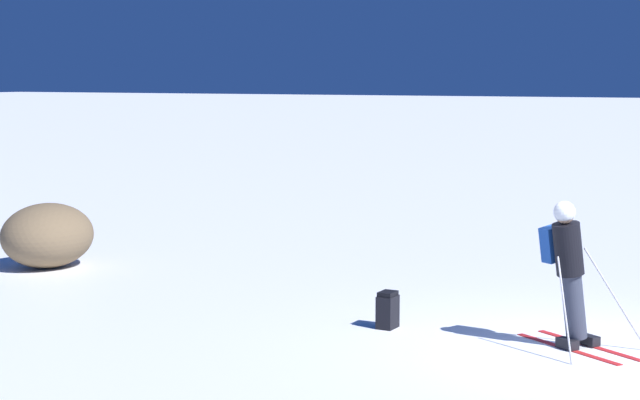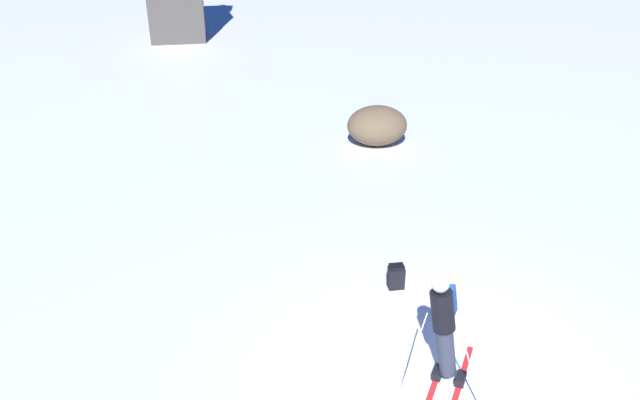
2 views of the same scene
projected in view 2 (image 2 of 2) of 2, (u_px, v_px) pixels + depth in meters
The scene contains 4 objects.
ground_plane at pixel (436, 381), 9.69m from camera, with size 300.00×300.00×0.00m, color white.
skier at pixel (444, 322), 9.32m from camera, with size 1.49×1.73×1.88m.
spare_backpack at pixel (396, 277), 11.80m from camera, with size 0.30×0.22×0.50m.
exposed_boulder_0 at pixel (377, 125), 18.16m from camera, with size 1.76×1.49×1.14m, color brown.
Camera 2 is at (-2.96, -6.95, 6.93)m, focal length 35.00 mm.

